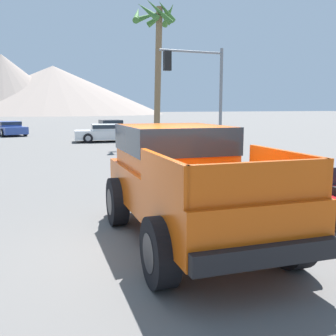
% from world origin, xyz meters
% --- Properties ---
extents(ground_plane, '(320.00, 320.00, 0.00)m').
position_xyz_m(ground_plane, '(0.00, 0.00, 0.00)').
color(ground_plane, '#5B5956').
extents(orange_pickup_truck, '(2.54, 4.97, 1.94)m').
position_xyz_m(orange_pickup_truck, '(0.51, 0.26, 1.10)').
color(orange_pickup_truck, '#CC4C0C').
rests_on(orange_pickup_truck, ground_plane).
extents(parked_car_dark, '(2.09, 4.41, 1.21)m').
position_xyz_m(parked_car_dark, '(5.78, 26.02, 0.62)').
color(parked_car_dark, '#232328').
rests_on(parked_car_dark, ground_plane).
extents(parked_car_white, '(4.48, 2.43, 1.15)m').
position_xyz_m(parked_car_white, '(3.95, 19.80, 0.59)').
color(parked_car_white, white).
rests_on(parked_car_white, ground_plane).
extents(parked_car_blue, '(2.75, 4.60, 1.13)m').
position_xyz_m(parked_car_blue, '(-1.97, 28.36, 0.58)').
color(parked_car_blue, '#334C9E').
rests_on(parked_car_blue, ground_plane).
extents(traffic_light_main, '(3.45, 0.38, 5.19)m').
position_xyz_m(traffic_light_main, '(6.66, 12.02, 3.63)').
color(traffic_light_main, slate).
rests_on(traffic_light_main, ground_plane).
extents(palm_tree_tall, '(2.88, 2.63, 8.20)m').
position_xyz_m(palm_tree_tall, '(6.02, 16.08, 6.13)').
color(palm_tree_tall, brown).
rests_on(palm_tree_tall, ground_plane).
extents(distant_mountain_range, '(96.31, 72.88, 17.36)m').
position_xyz_m(distant_mountain_range, '(1.42, 120.10, 7.66)').
color(distant_mountain_range, gray).
rests_on(distant_mountain_range, ground_plane).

